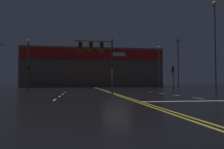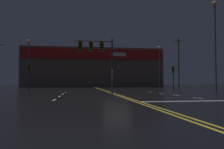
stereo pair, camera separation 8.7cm
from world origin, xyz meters
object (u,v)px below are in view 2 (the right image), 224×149
(traffic_signal_corner_northeast, at_px, (173,72))
(streetlight_near_left, at_px, (28,57))
(traffic_signal_corner_northwest, at_px, (29,72))
(streetlight_far_left, at_px, (215,35))
(traffic_signal_median, at_px, (96,51))
(streetlight_median_approach, at_px, (159,61))

(traffic_signal_corner_northeast, distance_m, streetlight_near_left, 24.19)
(traffic_signal_corner_northeast, relative_size, streetlight_near_left, 0.42)
(traffic_signal_corner_northwest, bearing_deg, streetlight_near_left, 103.35)
(streetlight_near_left, height_order, streetlight_far_left, streetlight_far_left)
(traffic_signal_median, xyz_separation_m, streetlight_median_approach, (14.60, 21.66, 1.32))
(streetlight_median_approach, distance_m, streetlight_far_left, 18.75)
(traffic_signal_corner_northwest, relative_size, streetlight_median_approach, 0.41)
(traffic_signal_median, distance_m, streetlight_near_left, 20.62)
(traffic_signal_median, xyz_separation_m, traffic_signal_corner_northwest, (-8.52, 9.86, -1.64))
(traffic_signal_corner_northeast, height_order, streetlight_near_left, streetlight_near_left)
(streetlight_median_approach, bearing_deg, traffic_signal_corner_northwest, -152.96)
(traffic_signal_corner_northwest, relative_size, streetlight_far_left, 0.32)
(streetlight_near_left, relative_size, streetlight_far_left, 0.77)
(streetlight_near_left, xyz_separation_m, streetlight_median_approach, (25.00, 3.90, 0.05))
(traffic_signal_corner_northwest, bearing_deg, streetlight_median_approach, 27.04)
(traffic_signal_median, height_order, traffic_signal_corner_northeast, traffic_signal_median)
(streetlight_near_left, bearing_deg, traffic_signal_median, -59.66)
(traffic_signal_corner_northwest, bearing_deg, streetlight_far_left, -16.53)
(traffic_signal_corner_northeast, xyz_separation_m, streetlight_median_approach, (2.55, 12.41, 2.96))
(traffic_signal_corner_northeast, xyz_separation_m, streetlight_far_left, (2.65, -6.29, 4.31))
(traffic_signal_corner_northeast, relative_size, traffic_signal_corner_northwest, 1.00)
(traffic_signal_corner_northwest, bearing_deg, traffic_signal_corner_northeast, -1.69)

